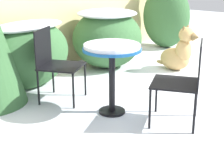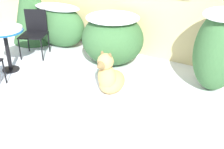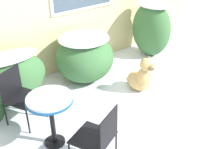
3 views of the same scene
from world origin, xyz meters
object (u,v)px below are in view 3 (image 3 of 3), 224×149
(patio_chair_far_side, at_px, (99,136))
(patio_table, at_px, (50,105))
(patio_chair_near_table, at_px, (19,94))
(dog, at_px, (141,78))

(patio_chair_far_side, bearing_deg, patio_table, -95.16)
(patio_chair_near_table, height_order, dog, patio_chair_near_table)
(patio_chair_near_table, distance_m, dog, 2.13)
(dog, bearing_deg, patio_chair_near_table, 165.44)
(patio_table, xyz_separation_m, dog, (1.93, 0.21, -0.39))
(patio_chair_far_side, bearing_deg, patio_chair_near_table, -99.99)
(patio_table, distance_m, dog, 1.98)
(patio_table, relative_size, patio_chair_far_side, 0.90)
(patio_table, relative_size, dog, 1.09)
(patio_chair_near_table, xyz_separation_m, dog, (2.04, -0.56, -0.22))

